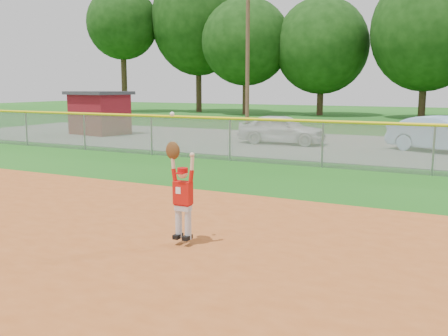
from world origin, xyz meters
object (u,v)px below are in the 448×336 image
Objects in this scene: car_white_a at (282,129)px; utility_shed at (99,113)px; car_blue at (444,135)px; ballplayer at (181,191)px.

car_white_a is 10.42m from utility_shed.
utility_shed reaches higher than car_blue.
utility_shed is (-10.40, -0.11, 0.49)m from car_white_a.
car_white_a is 6.72m from car_blue.
ballplayer reaches higher than car_white_a.
utility_shed is 20.02m from ballplayer.
car_white_a is at bearing 103.73° from ballplayer.
utility_shed is at bearing 88.26° from car_white_a.
utility_shed is at bearing 112.11° from car_blue.
ballplayer is (-3.19, -14.52, 0.20)m from car_blue.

